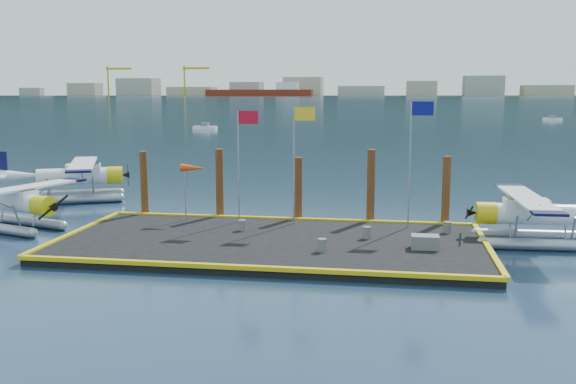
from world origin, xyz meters
name	(u,v)px	position (x,y,z in m)	size (l,w,h in m)	color
ground	(272,248)	(0.00, 0.00, 0.00)	(4000.00, 4000.00, 0.00)	#182B48
dock	(272,244)	(0.00, 0.00, 0.20)	(20.00, 10.00, 0.40)	black
dock_bumpers	(271,238)	(0.00, 0.00, 0.49)	(20.25, 10.25, 0.18)	gold
far_backdrop	(484,90)	(239.91, 1737.52, 9.45)	(3050.00, 2050.00, 810.00)	black
seaplane_b	(14,205)	(-14.40, 1.69, 1.35)	(8.07, 8.63, 3.09)	#9497A1
seaplane_c	(78,179)	(-15.45, 10.84, 1.52)	(9.08, 9.55, 3.49)	#9497A1
seaplane_d	(533,217)	(12.42, 2.51, 1.38)	(8.09, 8.91, 3.17)	#9497A1
drum_0	(242,225)	(-1.84, 1.72, 0.67)	(0.39, 0.39, 0.55)	#5C5C61
drum_1	(322,245)	(2.64, -1.92, 0.69)	(0.41, 0.41, 0.58)	#5C5C61
drum_2	(367,233)	(4.49, 0.95, 0.69)	(0.41, 0.41, 0.58)	#5C5C61
drum_4	(447,227)	(8.41, 2.85, 0.68)	(0.40, 0.40, 0.56)	#5C5C61
crate	(425,242)	(7.16, -0.67, 0.71)	(1.23, 0.82, 0.61)	#5C5C61
flagpole_red	(242,148)	(-2.29, 3.80, 4.40)	(1.14, 0.08, 6.00)	gray
flagpole_yellow	(298,147)	(0.70, 3.80, 4.51)	(1.14, 0.08, 6.20)	gray
flagpole_blue	(414,145)	(6.70, 3.80, 4.69)	(1.14, 0.08, 6.50)	gray
windsock	(193,169)	(-5.03, 3.80, 3.23)	(1.40, 0.44, 3.12)	gray
piling_0	(144,186)	(-8.50, 5.40, 2.00)	(0.44, 0.44, 4.00)	#4E2316
piling_1	(220,186)	(-4.00, 5.40, 2.10)	(0.44, 0.44, 4.20)	#4E2316
piling_2	(298,191)	(0.50, 5.40, 1.90)	(0.44, 0.44, 3.80)	#4E2316
piling_3	(371,189)	(4.50, 5.40, 2.15)	(0.44, 0.44, 4.30)	#4E2316
piling_4	(446,193)	(8.50, 5.40, 2.00)	(0.44, 0.44, 4.00)	#4E2316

